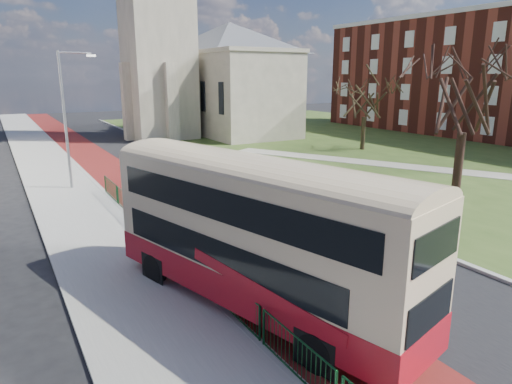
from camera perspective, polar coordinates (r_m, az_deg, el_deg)
ground at (r=15.32m, az=6.33°, el=-11.90°), size 160.00×160.00×0.00m
road_carriageway at (r=33.19m, az=-12.26°, el=2.33°), size 9.00×120.00×0.01m
bus_lane at (r=32.50m, az=-16.79°, el=1.79°), size 3.40×120.00×0.01m
pavement_west at (r=31.88m, az=-23.43°, el=1.07°), size 4.00×120.00×0.12m
kerb_west at (r=32.14m, az=-19.91°, el=1.51°), size 0.25×120.00×0.13m
kerb_east at (r=36.60m, az=-6.38°, el=3.78°), size 0.25×80.00×0.13m
grass_green at (r=48.04m, az=16.01°, el=5.79°), size 40.00×80.00×0.04m
footpath at (r=35.83m, az=22.98°, el=2.47°), size 18.84×32.82×0.03m
pedestrian_railing at (r=17.08m, az=-9.86°, el=-7.15°), size 0.07×24.00×1.12m
gothic_church at (r=53.61m, az=-7.42°, el=21.13°), size 16.38×18.00×40.00m
brick_terrace at (r=57.35m, az=28.05°, el=12.78°), size 10.30×44.30×13.50m
streetlamp at (r=29.34m, az=-22.55°, el=9.09°), size 2.13×0.18×8.00m
bus at (r=13.09m, az=-0.31°, el=-4.56°), size 5.12×10.81×4.41m
winter_tree_near at (r=28.54m, az=24.94°, el=12.28°), size 8.21×8.21×9.12m
winter_tree_far at (r=43.38m, az=13.53°, el=12.20°), size 6.14×6.14×7.72m
litter_bin at (r=27.07m, az=7.90°, el=0.94°), size 0.66×0.66×0.96m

